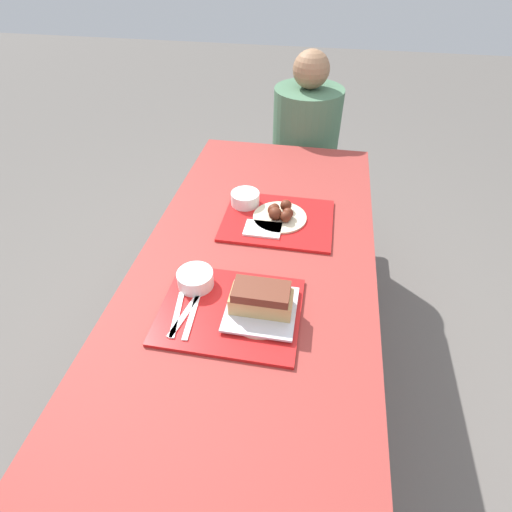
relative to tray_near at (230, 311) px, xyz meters
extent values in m
plane|color=#605B56|center=(0.03, 0.21, -0.77)|extent=(12.00, 12.00, 0.00)
cube|color=maroon|center=(0.03, 0.21, -0.03)|extent=(0.80, 1.81, 0.04)
cylinder|color=maroon|center=(-0.31, 1.03, -0.41)|extent=(0.07, 0.07, 0.72)
cylinder|color=maroon|center=(0.37, 1.03, -0.41)|extent=(0.07, 0.07, 0.72)
cube|color=maroon|center=(0.03, 1.33, -0.37)|extent=(0.76, 0.28, 0.04)
cylinder|color=maroon|center=(-0.29, 1.33, -0.58)|extent=(0.06, 0.06, 0.38)
cylinder|color=maroon|center=(0.35, 1.33, -0.58)|extent=(0.06, 0.06, 0.38)
cube|color=red|center=(0.00, 0.00, 0.00)|extent=(0.41, 0.32, 0.01)
cube|color=red|center=(0.08, 0.47, 0.00)|extent=(0.41, 0.32, 0.01)
cylinder|color=white|center=(-0.13, 0.08, 0.03)|extent=(0.11, 0.11, 0.05)
cylinder|color=beige|center=(-0.13, 0.08, 0.05)|extent=(0.10, 0.10, 0.01)
cylinder|color=beige|center=(0.09, 0.01, 0.01)|extent=(0.20, 0.20, 0.01)
cube|color=silver|center=(0.09, 0.01, 0.02)|extent=(0.20, 0.20, 0.01)
cube|color=tan|center=(0.09, 0.01, 0.05)|extent=(0.18, 0.08, 0.05)
cube|color=brown|center=(0.09, 0.01, 0.09)|extent=(0.16, 0.09, 0.03)
cube|color=white|center=(-0.12, -0.05, 0.01)|extent=(0.05, 0.17, 0.00)
cube|color=white|center=(-0.10, -0.05, 0.01)|extent=(0.03, 0.17, 0.00)
cube|color=white|center=(-0.15, -0.05, 0.01)|extent=(0.04, 0.17, 0.00)
cube|color=#A59E93|center=(0.02, 0.07, 0.01)|extent=(0.04, 0.03, 0.01)
cylinder|color=white|center=(-0.06, 0.55, 0.03)|extent=(0.11, 0.11, 0.05)
cylinder|color=beige|center=(-0.06, 0.55, 0.05)|extent=(0.10, 0.10, 0.01)
cylinder|color=beige|center=(0.08, 0.48, 0.01)|extent=(0.20, 0.20, 0.01)
sphere|color=#562314|center=(0.11, 0.47, 0.03)|extent=(0.04, 0.04, 0.04)
sphere|color=#562314|center=(0.10, 0.52, 0.04)|extent=(0.04, 0.04, 0.04)
sphere|color=#562314|center=(0.06, 0.50, 0.03)|extent=(0.04, 0.04, 0.04)
sphere|color=#562314|center=(0.06, 0.48, 0.04)|extent=(0.05, 0.05, 0.05)
sphere|color=#562314|center=(0.07, 0.46, 0.04)|extent=(0.05, 0.05, 0.05)
sphere|color=#562314|center=(0.11, 0.45, 0.04)|extent=(0.04, 0.04, 0.04)
cube|color=white|center=(0.03, 0.39, 0.01)|extent=(0.13, 0.09, 0.01)
cylinder|color=#477051|center=(0.11, 1.33, -0.07)|extent=(0.36, 0.36, 0.55)
sphere|color=#936B4C|center=(0.11, 1.33, 0.29)|extent=(0.18, 0.18, 0.18)
camera|label=1|loc=(0.21, -0.75, 0.89)|focal=28.00mm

